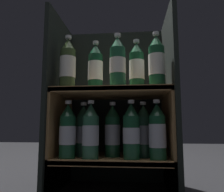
{
  "coord_description": "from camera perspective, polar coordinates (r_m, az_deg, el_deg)",
  "views": [
    {
      "loc": [
        0.1,
        -0.89,
        0.3
      ],
      "look_at": [
        0.0,
        0.12,
        0.44
      ],
      "focal_mm": 35.0,
      "sensor_mm": 36.0,
      "label": 1
    }
  ],
  "objects": [
    {
      "name": "bottle_lower_front_0",
      "position": [
        1.0,
        -11.55,
        -9.23
      ],
      "size": [
        0.07,
        0.07,
        0.25
      ],
      "color": "#144228",
      "rests_on": "shelf_lower"
    },
    {
      "name": "fridge_back_wall",
      "position": [
        1.25,
        1.05,
        -2.14
      ],
      "size": [
        0.57,
        0.02,
        0.85
      ],
      "primitive_type": "cube",
      "color": "black",
      "rests_on": "ground_plane"
    },
    {
      "name": "bottle_upper_back_0",
      "position": [
        1.09,
        -4.34,
        7.13
      ],
      "size": [
        0.07,
        0.07,
        0.25
      ],
      "color": "#144228",
      "rests_on": "shelf_upper"
    },
    {
      "name": "bottle_lower_front_3",
      "position": [
        0.96,
        11.77,
        -9.34
      ],
      "size": [
        0.07,
        0.07,
        0.25
      ],
      "color": "#144228",
      "rests_on": "shelf_lower"
    },
    {
      "name": "bottle_lower_back_1",
      "position": [
        1.04,
        0.16,
        -9.35
      ],
      "size": [
        0.07,
        0.07,
        0.25
      ],
      "color": "#194C2D",
      "rests_on": "shelf_lower"
    },
    {
      "name": "fridge_side_left",
      "position": [
        1.13,
        -13.79,
        -1.34
      ],
      "size": [
        0.02,
        0.38,
        0.85
      ],
      "primitive_type": "cube",
      "color": "black",
      "rests_on": "ground_plane"
    },
    {
      "name": "bottle_upper_front_0",
      "position": [
        1.04,
        -11.5,
        7.98
      ],
      "size": [
        0.07,
        0.07,
        0.25
      ],
      "color": "#384C28",
      "rests_on": "shelf_upper"
    },
    {
      "name": "bottle_lower_front_2",
      "position": [
        0.96,
        5.08,
        -9.4
      ],
      "size": [
        0.07,
        0.07,
        0.25
      ],
      "color": "#144228",
      "rests_on": "shelf_lower"
    },
    {
      "name": "shelf_lower",
      "position": [
        1.07,
        0.22,
        -16.99
      ],
      "size": [
        0.53,
        0.34,
        0.16
      ],
      "color": "#9E7547",
      "rests_on": "ground_plane"
    },
    {
      "name": "bottle_lower_front_1",
      "position": [
        0.97,
        -5.61,
        -9.41
      ],
      "size": [
        0.07,
        0.07,
        0.25
      ],
      "color": "#285B42",
      "rests_on": "shelf_lower"
    },
    {
      "name": "bottle_upper_front_1",
      "position": [
        1.0,
        1.48,
        8.56
      ],
      "size": [
        0.07,
        0.07,
        0.25
      ],
      "color": "#1E5638",
      "rests_on": "shelf_upper"
    },
    {
      "name": "shelf_upper",
      "position": [
        1.06,
        0.24,
        -5.73
      ],
      "size": [
        0.53,
        0.34,
        0.47
      ],
      "color": "#9E7547",
      "rests_on": "ground_plane"
    },
    {
      "name": "bottle_lower_back_0",
      "position": [
        1.06,
        -7.53,
        -9.21
      ],
      "size": [
        0.07,
        0.07,
        0.25
      ],
      "color": "#285B42",
      "rests_on": "shelf_lower"
    },
    {
      "name": "bottle_upper_front_2",
      "position": [
        1.0,
        11.59,
        8.61
      ],
      "size": [
        0.07,
        0.07,
        0.25
      ],
      "color": "#194C2D",
      "rests_on": "shelf_upper"
    },
    {
      "name": "fridge_side_right",
      "position": [
        1.08,
        15.0,
        -1.01
      ],
      "size": [
        0.02,
        0.38,
        0.85
      ],
      "primitive_type": "cube",
      "color": "black",
      "rests_on": "ground_plane"
    },
    {
      "name": "bottle_lower_back_2",
      "position": [
        1.04,
        8.23,
        -9.26
      ],
      "size": [
        0.07,
        0.07,
        0.25
      ],
      "color": "#285B42",
      "rests_on": "shelf_lower"
    },
    {
      "name": "bottle_upper_back_1",
      "position": [
        1.07,
        6.48,
        7.38
      ],
      "size": [
        0.07,
        0.07,
        0.25
      ],
      "color": "#194C2D",
      "rests_on": "shelf_upper"
    }
  ]
}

